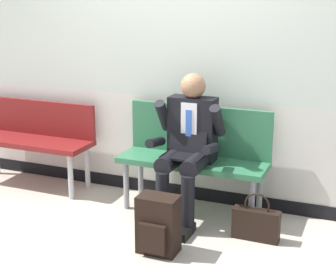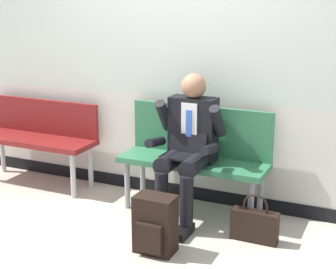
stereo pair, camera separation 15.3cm
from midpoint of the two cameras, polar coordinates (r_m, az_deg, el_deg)
ground_plane at (r=4.50m, az=-1.08°, el=-9.26°), size 18.00×18.00×0.00m
station_wall at (r=4.69m, az=2.17°, el=8.80°), size 6.61×0.14×2.70m
bench_with_person at (r=4.50m, az=4.11°, el=-1.85°), size 1.30×0.42×0.93m
bench_empty at (r=5.32m, az=-13.48°, el=0.14°), size 1.28×0.42×0.84m
person_seated at (r=4.29m, az=3.19°, el=-1.11°), size 0.57×0.70×1.24m
backpack at (r=3.87m, az=-0.31°, el=-10.01°), size 0.30×0.23×0.45m
handbag at (r=4.13m, az=10.65°, el=-9.83°), size 0.37×0.10×0.39m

